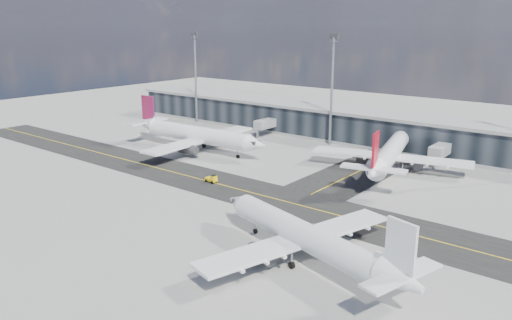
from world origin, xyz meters
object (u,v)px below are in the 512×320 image
(airliner_near, at_px, (306,237))
(baggage_tug, at_px, (212,179))
(airliner_af, at_px, (196,135))
(airliner_redtail, at_px, (389,154))
(service_van, at_px, (404,165))

(airliner_near, distance_m, baggage_tug, 38.46)
(airliner_af, height_order, airliner_redtail, airliner_af)
(airliner_af, bearing_deg, airliner_near, 55.39)
(airliner_near, height_order, service_van, airliner_near)
(airliner_near, bearing_deg, airliner_af, 73.65)
(airliner_redtail, height_order, baggage_tug, airliner_redtail)
(airliner_redtail, distance_m, baggage_tug, 38.83)
(airliner_near, bearing_deg, service_van, 23.79)
(airliner_af, relative_size, service_van, 7.22)
(airliner_redtail, distance_m, airliner_near, 48.24)
(airliner_redtail, relative_size, service_van, 6.84)
(airliner_near, xyz_separation_m, service_van, (-7.29, 51.56, -2.83))
(airliner_near, distance_m, service_van, 52.15)
(airliner_af, relative_size, airliner_redtail, 1.06)
(airliner_af, height_order, service_van, airliner_af)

